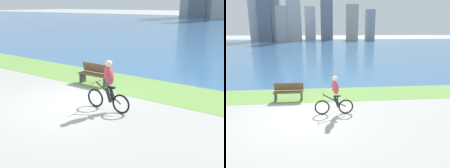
{
  "view_description": "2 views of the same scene",
  "coord_description": "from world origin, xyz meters",
  "views": [
    {
      "loc": [
        6.05,
        -6.28,
        3.35
      ],
      "look_at": [
        1.38,
        0.51,
        0.84
      ],
      "focal_mm": 42.03,
      "sensor_mm": 36.0,
      "label": 1
    },
    {
      "loc": [
        0.7,
        -8.19,
        3.51
      ],
      "look_at": [
        1.6,
        0.97,
        1.16
      ],
      "focal_mm": 33.78,
      "sensor_mm": 36.0,
      "label": 2
    }
  ],
  "objects": [
    {
      "name": "ground_plane",
      "position": [
        0.0,
        0.0,
        0.0
      ],
      "size": [
        300.0,
        300.0,
        0.0
      ],
      "primitive_type": "plane",
      "color": "#9E9E99"
    },
    {
      "name": "grass_strip_bayside",
      "position": [
        0.0,
        3.17,
        0.0
      ],
      "size": [
        120.0,
        2.67,
        0.01
      ],
      "primitive_type": "cube",
      "color": "#6B9947",
      "rests_on": "ground"
    },
    {
      "name": "bay_water_surface",
      "position": [
        0.0,
        41.77,
        0.0
      ],
      "size": [
        300.0,
        74.54,
        0.0
      ],
      "primitive_type": "cube",
      "color": "#386693",
      "rests_on": "ground"
    },
    {
      "name": "cyclist_lead",
      "position": [
        1.4,
        0.28,
        0.84
      ],
      "size": [
        1.66,
        0.52,
        1.68
      ],
      "color": "black",
      "rests_on": "ground"
    },
    {
      "name": "bench_near_path",
      "position": [
        -0.8,
        2.37,
        0.45
      ],
      "size": [
        1.5,
        0.47,
        0.9
      ],
      "color": "brown",
      "rests_on": "ground"
    },
    {
      "name": "city_skyline_far_shore",
      "position": [
        -7.04,
        70.22,
        9.26
      ],
      "size": [
        43.39,
        11.65,
        27.14
      ],
      "color": "#B7B7BC",
      "rests_on": "ground"
    }
  ]
}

